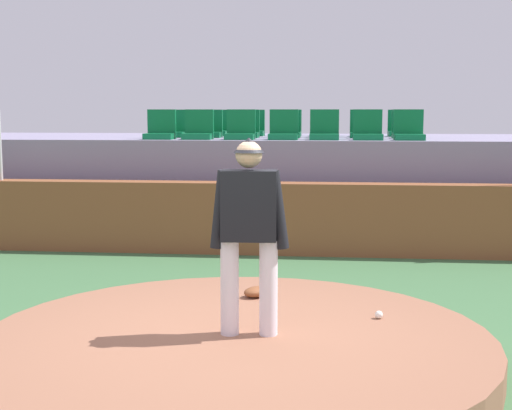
% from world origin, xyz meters
% --- Properties ---
extents(ground_plane, '(60.00, 60.00, 0.00)m').
position_xyz_m(ground_plane, '(0.00, 0.00, 0.00)').
color(ground_plane, '#3E6B40').
extents(pitchers_mound, '(4.44, 4.44, 0.28)m').
position_xyz_m(pitchers_mound, '(0.00, 0.00, 0.14)').
color(pitchers_mound, '#8F5C44').
rests_on(pitchers_mound, ground_plane).
extents(pitcher, '(0.68, 0.27, 1.69)m').
position_xyz_m(pitcher, '(0.12, 0.03, 1.26)').
color(pitcher, white).
rests_on(pitcher, pitchers_mound).
extents(baseball, '(0.07, 0.07, 0.07)m').
position_xyz_m(baseball, '(1.26, 0.63, 0.31)').
color(baseball, white).
rests_on(baseball, pitchers_mound).
extents(fielding_glove, '(0.36, 0.35, 0.11)m').
position_xyz_m(fielding_glove, '(0.06, 1.30, 0.33)').
color(fielding_glove, brown).
rests_on(fielding_glove, pitchers_mound).
extents(brick_barrier, '(16.80, 0.40, 1.10)m').
position_xyz_m(brick_barrier, '(0.00, 5.06, 0.55)').
color(brick_barrier, brown).
rests_on(brick_barrier, ground_plane).
extents(fence_post_left, '(0.06, 0.06, 1.11)m').
position_xyz_m(fence_post_left, '(-4.41, 5.06, 1.65)').
color(fence_post_left, silver).
rests_on(fence_post_left, brick_barrier).
extents(bleacher_platform, '(16.05, 3.93, 1.72)m').
position_xyz_m(bleacher_platform, '(0.00, 7.60, 0.86)').
color(bleacher_platform, gray).
rests_on(bleacher_platform, ground_plane).
extents(stadium_chair_0, '(0.48, 0.44, 0.50)m').
position_xyz_m(stadium_chair_0, '(-2.07, 6.15, 1.87)').
color(stadium_chair_0, '#0C6837').
rests_on(stadium_chair_0, bleacher_platform).
extents(stadium_chair_1, '(0.48, 0.44, 0.50)m').
position_xyz_m(stadium_chair_1, '(-1.42, 6.15, 1.87)').
color(stadium_chair_1, '#0C6837').
rests_on(stadium_chair_1, bleacher_platform).
extents(stadium_chair_2, '(0.48, 0.44, 0.50)m').
position_xyz_m(stadium_chair_2, '(-0.70, 6.14, 1.87)').
color(stadium_chair_2, '#0C6837').
rests_on(stadium_chair_2, bleacher_platform).
extents(stadium_chair_3, '(0.48, 0.44, 0.50)m').
position_xyz_m(stadium_chair_3, '(0.02, 6.15, 1.87)').
color(stadium_chair_3, '#0C6837').
rests_on(stadium_chair_3, bleacher_platform).
extents(stadium_chair_4, '(0.48, 0.44, 0.50)m').
position_xyz_m(stadium_chair_4, '(0.69, 6.16, 1.87)').
color(stadium_chair_4, '#0C6837').
rests_on(stadium_chair_4, bleacher_platform).
extents(stadium_chair_5, '(0.48, 0.44, 0.50)m').
position_xyz_m(stadium_chair_5, '(1.40, 6.16, 1.87)').
color(stadium_chair_5, '#0C6837').
rests_on(stadium_chair_5, bleacher_platform).
extents(stadium_chair_6, '(0.48, 0.44, 0.50)m').
position_xyz_m(stadium_chair_6, '(2.07, 6.16, 1.87)').
color(stadium_chair_6, '#0C6837').
rests_on(stadium_chair_6, bleacher_platform).
extents(stadium_chair_7, '(0.48, 0.44, 0.50)m').
position_xyz_m(stadium_chair_7, '(-2.07, 7.05, 1.87)').
color(stadium_chair_7, '#0C6837').
rests_on(stadium_chair_7, bleacher_platform).
extents(stadium_chair_8, '(0.48, 0.44, 0.50)m').
position_xyz_m(stadium_chair_8, '(-1.40, 7.07, 1.87)').
color(stadium_chair_8, '#0C6837').
rests_on(stadium_chair_8, bleacher_platform).
extents(stadium_chair_9, '(0.48, 0.44, 0.50)m').
position_xyz_m(stadium_chair_9, '(-0.72, 7.04, 1.87)').
color(stadium_chair_9, '#0C6837').
rests_on(stadium_chair_9, bleacher_platform).
extents(stadium_chair_10, '(0.48, 0.44, 0.50)m').
position_xyz_m(stadium_chair_10, '(0.02, 7.04, 1.87)').
color(stadium_chair_10, '#0C6837').
rests_on(stadium_chair_10, bleacher_platform).
extents(stadium_chair_11, '(0.48, 0.44, 0.50)m').
position_xyz_m(stadium_chair_11, '(0.67, 7.08, 1.87)').
color(stadium_chair_11, '#0C6837').
rests_on(stadium_chair_11, bleacher_platform).
extents(stadium_chair_12, '(0.48, 0.44, 0.50)m').
position_xyz_m(stadium_chair_12, '(1.38, 7.09, 1.87)').
color(stadium_chair_12, '#0C6837').
rests_on(stadium_chair_12, bleacher_platform).
extents(stadium_chair_13, '(0.48, 0.44, 0.50)m').
position_xyz_m(stadium_chair_13, '(2.12, 7.09, 1.87)').
color(stadium_chair_13, '#0C6837').
rests_on(stadium_chair_13, bleacher_platform).
extents(stadium_chair_14, '(0.48, 0.44, 0.50)m').
position_xyz_m(stadium_chair_14, '(-2.11, 7.96, 1.87)').
color(stadium_chair_14, '#0C6837').
rests_on(stadium_chair_14, bleacher_platform).
extents(stadium_chair_15, '(0.48, 0.44, 0.50)m').
position_xyz_m(stadium_chair_15, '(-1.42, 7.94, 1.87)').
color(stadium_chair_15, '#0C6837').
rests_on(stadium_chair_15, bleacher_platform).
extents(stadium_chair_16, '(0.48, 0.44, 0.50)m').
position_xyz_m(stadium_chair_16, '(-0.71, 7.97, 1.87)').
color(stadium_chair_16, '#0C6837').
rests_on(stadium_chair_16, bleacher_platform).
extents(stadium_chair_17, '(0.48, 0.44, 0.50)m').
position_xyz_m(stadium_chair_17, '(-0.00, 7.94, 1.87)').
color(stadium_chair_17, '#0C6837').
rests_on(stadium_chair_17, bleacher_platform).
extents(stadium_chair_18, '(0.48, 0.44, 0.50)m').
position_xyz_m(stadium_chair_18, '(0.69, 7.94, 1.87)').
color(stadium_chair_18, '#0C6837').
rests_on(stadium_chair_18, bleacher_platform).
extents(stadium_chair_19, '(0.48, 0.44, 0.50)m').
position_xyz_m(stadium_chair_19, '(1.42, 7.98, 1.87)').
color(stadium_chair_19, '#0C6837').
rests_on(stadium_chair_19, bleacher_platform).
extents(stadium_chair_20, '(0.48, 0.44, 0.50)m').
position_xyz_m(stadium_chair_20, '(2.12, 7.98, 1.87)').
color(stadium_chair_20, '#0C6837').
rests_on(stadium_chair_20, bleacher_platform).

